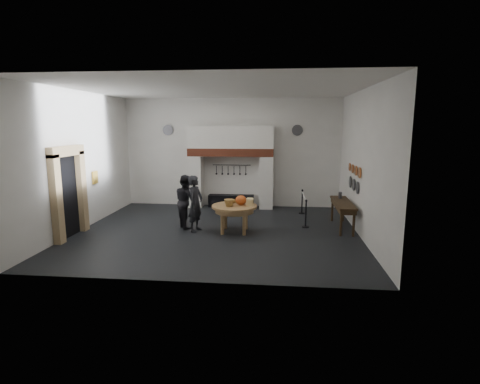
# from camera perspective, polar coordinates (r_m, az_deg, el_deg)

# --- Properties ---
(floor) EXTENTS (9.00, 8.00, 0.02)m
(floor) POSITION_cam_1_polar(r_m,az_deg,el_deg) (12.27, -3.47, -5.99)
(floor) COLOR black
(floor) RESTS_ON ground
(ceiling) EXTENTS (9.00, 8.00, 0.02)m
(ceiling) POSITION_cam_1_polar(r_m,az_deg,el_deg) (11.83, -3.72, 15.42)
(ceiling) COLOR silver
(ceiling) RESTS_ON wall_back
(wall_back) EXTENTS (9.00, 0.02, 4.50)m
(wall_back) POSITION_cam_1_polar(r_m,az_deg,el_deg) (15.79, -1.26, 5.97)
(wall_back) COLOR white
(wall_back) RESTS_ON floor
(wall_front) EXTENTS (9.00, 0.02, 4.50)m
(wall_front) POSITION_cam_1_polar(r_m,az_deg,el_deg) (7.95, -8.21, 1.61)
(wall_front) COLOR white
(wall_front) RESTS_ON floor
(wall_left) EXTENTS (0.02, 8.00, 4.50)m
(wall_left) POSITION_cam_1_polar(r_m,az_deg,el_deg) (13.32, -23.12, 4.35)
(wall_left) COLOR white
(wall_left) RESTS_ON floor
(wall_right) EXTENTS (0.02, 8.00, 4.50)m
(wall_right) POSITION_cam_1_polar(r_m,az_deg,el_deg) (11.98, 18.24, 4.09)
(wall_right) COLOR white
(wall_right) RESTS_ON floor
(chimney_pier_left) EXTENTS (0.55, 0.70, 2.15)m
(chimney_pier_left) POSITION_cam_1_polar(r_m,az_deg,el_deg) (15.82, -6.71, 1.63)
(chimney_pier_left) COLOR silver
(chimney_pier_left) RESTS_ON floor
(chimney_pier_right) EXTENTS (0.55, 0.70, 2.15)m
(chimney_pier_right) POSITION_cam_1_polar(r_m,az_deg,el_deg) (15.47, 4.04, 1.47)
(chimney_pier_right) COLOR silver
(chimney_pier_right) RESTS_ON floor
(hearth_brick_band) EXTENTS (3.50, 0.72, 0.32)m
(hearth_brick_band) POSITION_cam_1_polar(r_m,az_deg,el_deg) (15.44, -1.42, 6.09)
(hearth_brick_band) COLOR #9E442B
(hearth_brick_band) RESTS_ON chimney_pier_left
(chimney_hood) EXTENTS (3.50, 0.70, 0.90)m
(chimney_hood) POSITION_cam_1_polar(r_m,az_deg,el_deg) (15.41, -1.43, 8.36)
(chimney_hood) COLOR silver
(chimney_hood) RESTS_ON hearth_brick_band
(iron_range) EXTENTS (1.90, 0.45, 0.50)m
(iron_range) POSITION_cam_1_polar(r_m,az_deg,el_deg) (15.79, -1.35, -1.36)
(iron_range) COLOR black
(iron_range) RESTS_ON floor
(utensil_rail) EXTENTS (1.60, 0.02, 0.02)m
(utensil_rail) POSITION_cam_1_polar(r_m,az_deg,el_deg) (15.75, -1.29, 4.13)
(utensil_rail) COLOR black
(utensil_rail) RESTS_ON wall_back
(door_recess) EXTENTS (0.04, 1.10, 2.50)m
(door_recess) POSITION_cam_1_polar(r_m,az_deg,el_deg) (12.58, -24.85, -0.68)
(door_recess) COLOR black
(door_recess) RESTS_ON floor
(door_jamb_near) EXTENTS (0.22, 0.30, 2.60)m
(door_jamb_near) POSITION_cam_1_polar(r_m,az_deg,el_deg) (11.94, -26.18, -1.09)
(door_jamb_near) COLOR tan
(door_jamb_near) RESTS_ON floor
(door_jamb_far) EXTENTS (0.22, 0.30, 2.60)m
(door_jamb_far) POSITION_cam_1_polar(r_m,az_deg,el_deg) (13.13, -23.00, 0.09)
(door_jamb_far) COLOR tan
(door_jamb_far) RESTS_ON floor
(door_lintel) EXTENTS (0.22, 1.70, 0.30)m
(door_lintel) POSITION_cam_1_polar(r_m,az_deg,el_deg) (12.37, -24.98, 5.69)
(door_lintel) COLOR tan
(door_lintel) RESTS_ON door_jamb_near
(wall_plaque) EXTENTS (0.05, 0.34, 0.44)m
(wall_plaque) POSITION_cam_1_polar(r_m,az_deg,el_deg) (14.08, -21.21, 2.09)
(wall_plaque) COLOR gold
(wall_plaque) RESTS_ON wall_left
(work_table) EXTENTS (1.60, 1.60, 0.07)m
(work_table) POSITION_cam_1_polar(r_m,az_deg,el_deg) (12.00, -0.86, -2.21)
(work_table) COLOR tan
(work_table) RESTS_ON floor
(pumpkin) EXTENTS (0.36, 0.36, 0.31)m
(pumpkin) POSITION_cam_1_polar(r_m,az_deg,el_deg) (12.04, 0.14, -1.25)
(pumpkin) COLOR #CC5D1C
(pumpkin) RESTS_ON work_table
(cheese_block_big) EXTENTS (0.22, 0.22, 0.24)m
(cheese_block_big) POSITION_cam_1_polar(r_m,az_deg,el_deg) (11.87, 1.51, -1.58)
(cheese_block_big) COLOR #F1D490
(cheese_block_big) RESTS_ON work_table
(cheese_block_small) EXTENTS (0.18, 0.18, 0.20)m
(cheese_block_small) POSITION_cam_1_polar(r_m,az_deg,el_deg) (12.17, 1.52, -1.39)
(cheese_block_small) COLOR #CFC57B
(cheese_block_small) RESTS_ON work_table
(wicker_basket) EXTENTS (0.35, 0.35, 0.22)m
(wicker_basket) POSITION_cam_1_polar(r_m,az_deg,el_deg) (11.84, -1.66, -1.67)
(wicker_basket) COLOR #A6873C
(wicker_basket) RESTS_ON work_table
(bread_loaf) EXTENTS (0.31, 0.18, 0.13)m
(bread_loaf) POSITION_cam_1_polar(r_m,az_deg,el_deg) (12.33, -1.14, -1.40)
(bread_loaf) COLOR olive
(bread_loaf) RESTS_ON work_table
(visitor_near) EXTENTS (0.60, 0.76, 1.82)m
(visitor_near) POSITION_cam_1_polar(r_m,az_deg,el_deg) (12.17, -6.81, -1.76)
(visitor_near) COLOR black
(visitor_near) RESTS_ON floor
(visitor_far) EXTENTS (1.03, 1.09, 1.79)m
(visitor_far) POSITION_cam_1_polar(r_m,az_deg,el_deg) (12.65, -8.19, -1.41)
(visitor_far) COLOR black
(visitor_far) RESTS_ON floor
(side_table) EXTENTS (0.55, 2.20, 0.06)m
(side_table) POSITION_cam_1_polar(r_m,az_deg,el_deg) (12.87, 15.41, -1.59)
(side_table) COLOR #392714
(side_table) RESTS_ON floor
(pewter_jug) EXTENTS (0.12, 0.12, 0.22)m
(pewter_jug) POSITION_cam_1_polar(r_m,az_deg,el_deg) (13.42, 15.01, -0.48)
(pewter_jug) COLOR #4E4E53
(pewter_jug) RESTS_ON side_table
(copper_pan_a) EXTENTS (0.03, 0.34, 0.34)m
(copper_pan_a) POSITION_cam_1_polar(r_m,az_deg,el_deg) (12.19, 17.77, 2.80)
(copper_pan_a) COLOR #C6662D
(copper_pan_a) RESTS_ON wall_right
(copper_pan_b) EXTENTS (0.03, 0.32, 0.32)m
(copper_pan_b) POSITION_cam_1_polar(r_m,az_deg,el_deg) (12.73, 17.27, 3.12)
(copper_pan_b) COLOR #C6662D
(copper_pan_b) RESTS_ON wall_right
(copper_pan_c) EXTENTS (0.03, 0.30, 0.30)m
(copper_pan_c) POSITION_cam_1_polar(r_m,az_deg,el_deg) (13.26, 16.80, 3.41)
(copper_pan_c) COLOR #C6662D
(copper_pan_c) RESTS_ON wall_right
(copper_pan_d) EXTENTS (0.03, 0.28, 0.28)m
(copper_pan_d) POSITION_cam_1_polar(r_m,az_deg,el_deg) (13.80, 16.37, 3.69)
(copper_pan_d) COLOR #C6662D
(copper_pan_d) RESTS_ON wall_right
(pewter_plate_left) EXTENTS (0.03, 0.40, 0.40)m
(pewter_plate_left) POSITION_cam_1_polar(r_m,az_deg,el_deg) (12.46, 17.46, 0.64)
(pewter_plate_left) COLOR #4C4C51
(pewter_plate_left) RESTS_ON wall_right
(pewter_plate_mid) EXTENTS (0.03, 0.40, 0.40)m
(pewter_plate_mid) POSITION_cam_1_polar(r_m,az_deg,el_deg) (13.04, 16.93, 1.07)
(pewter_plate_mid) COLOR #4C4C51
(pewter_plate_mid) RESTS_ON wall_right
(pewter_plate_right) EXTENTS (0.03, 0.40, 0.40)m
(pewter_plate_right) POSITION_cam_1_polar(r_m,az_deg,el_deg) (13.62, 16.45, 1.48)
(pewter_plate_right) COLOR #4C4C51
(pewter_plate_right) RESTS_ON wall_right
(pewter_plate_back_left) EXTENTS (0.44, 0.03, 0.44)m
(pewter_plate_back_left) POSITION_cam_1_polar(r_m,az_deg,el_deg) (16.25, -10.91, 9.26)
(pewter_plate_back_left) COLOR #4C4C51
(pewter_plate_back_left) RESTS_ON wall_back
(pewter_plate_back_right) EXTENTS (0.44, 0.03, 0.44)m
(pewter_plate_back_right) POSITION_cam_1_polar(r_m,az_deg,el_deg) (15.61, 8.73, 9.30)
(pewter_plate_back_right) COLOR #4C4C51
(pewter_plate_back_right) RESTS_ON wall_back
(barrier_post_near) EXTENTS (0.05, 0.05, 0.90)m
(barrier_post_near) POSITION_cam_1_polar(r_m,az_deg,el_deg) (12.80, 10.01, -3.37)
(barrier_post_near) COLOR black
(barrier_post_near) RESTS_ON floor
(barrier_post_far) EXTENTS (0.05, 0.05, 0.90)m
(barrier_post_far) POSITION_cam_1_polar(r_m,az_deg,el_deg) (14.74, 9.44, -1.55)
(barrier_post_far) COLOR black
(barrier_post_far) RESTS_ON floor
(barrier_rope) EXTENTS (0.04, 2.00, 0.04)m
(barrier_rope) POSITION_cam_1_polar(r_m,az_deg,el_deg) (13.69, 9.75, -0.76)
(barrier_rope) COLOR silver
(barrier_rope) RESTS_ON barrier_post_near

